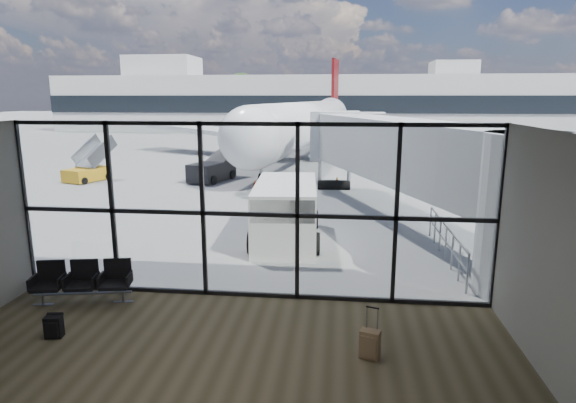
% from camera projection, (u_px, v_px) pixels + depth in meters
% --- Properties ---
extents(ground, '(220.00, 220.00, 0.00)m').
position_uv_depth(ground, '(320.00, 145.00, 51.34)').
color(ground, slate).
rests_on(ground, ground).
extents(lounge_shell, '(12.02, 8.01, 4.51)m').
position_uv_depth(lounge_shell, '(190.00, 261.00, 7.27)').
color(lounge_shell, brown).
rests_on(lounge_shell, ground).
extents(glass_curtain_wall, '(12.10, 0.12, 4.50)m').
position_uv_depth(glass_curtain_wall, '(250.00, 212.00, 12.02)').
color(glass_curtain_wall, white).
rests_on(glass_curtain_wall, ground).
extents(jet_bridge, '(8.00, 16.50, 4.33)m').
position_uv_depth(jet_bridge, '(411.00, 159.00, 18.25)').
color(jet_bridge, '#A8ABAD').
rests_on(jet_bridge, ground).
extents(apron_railing, '(0.06, 5.46, 1.11)m').
position_uv_depth(apron_railing, '(446.00, 238.00, 15.15)').
color(apron_railing, gray).
rests_on(apron_railing, ground).
extents(far_terminal, '(80.00, 12.20, 11.00)m').
position_uv_depth(far_terminal, '(323.00, 102.00, 71.83)').
color(far_terminal, '#A8A8A4').
rests_on(far_terminal, ground).
extents(tree_0, '(4.95, 4.95, 7.12)m').
position_uv_depth(tree_0, '(77.00, 99.00, 86.22)').
color(tree_0, '#382619').
rests_on(tree_0, ground).
extents(tree_1, '(5.61, 5.61, 8.07)m').
position_uv_depth(tree_1, '(109.00, 95.00, 85.45)').
color(tree_1, '#382619').
rests_on(tree_1, ground).
extents(tree_2, '(6.27, 6.27, 9.03)m').
position_uv_depth(tree_2, '(141.00, 92.00, 84.67)').
color(tree_2, '#382619').
rests_on(tree_2, ground).
extents(tree_3, '(4.95, 4.95, 7.12)m').
position_uv_depth(tree_3, '(174.00, 99.00, 84.30)').
color(tree_3, '#382619').
rests_on(tree_3, ground).
extents(tree_4, '(5.61, 5.61, 8.07)m').
position_uv_depth(tree_4, '(208.00, 95.00, 83.52)').
color(tree_4, '#382619').
rests_on(tree_4, ground).
extents(tree_5, '(6.27, 6.27, 9.03)m').
position_uv_depth(tree_5, '(242.00, 92.00, 82.75)').
color(tree_5, '#382619').
rests_on(tree_5, ground).
extents(seating_row, '(2.39, 1.10, 1.06)m').
position_uv_depth(seating_row, '(83.00, 280.00, 12.07)').
color(seating_row, gray).
rests_on(seating_row, ground).
extents(backpack, '(0.38, 0.36, 0.53)m').
position_uv_depth(backpack, '(54.00, 327.00, 10.30)').
color(backpack, black).
rests_on(backpack, ground).
extents(suitcase, '(0.44, 0.37, 1.05)m').
position_uv_depth(suitcase, '(370.00, 344.00, 9.46)').
color(suitcase, '#8C6F4E').
rests_on(suitcase, ground).
extents(airliner, '(30.73, 35.76, 9.24)m').
position_uv_depth(airliner, '(308.00, 124.00, 40.85)').
color(airliner, silver).
rests_on(airliner, ground).
extents(service_van, '(2.63, 4.97, 2.10)m').
position_uv_depth(service_van, '(286.00, 212.00, 17.04)').
color(service_van, silver).
rests_on(service_van, ground).
extents(belt_loader, '(2.69, 4.58, 2.00)m').
position_uv_depth(belt_loader, '(213.00, 170.00, 29.52)').
color(belt_loader, black).
rests_on(belt_loader, ground).
extents(mobile_stairs, '(2.36, 3.40, 2.19)m').
position_uv_depth(mobile_stairs, '(88.00, 172.00, 29.51)').
color(mobile_stairs, '#BB8516').
rests_on(mobile_stairs, ground).
extents(traffic_cone_a, '(0.36, 0.36, 0.51)m').
position_uv_depth(traffic_cone_a, '(255.00, 185.00, 26.94)').
color(traffic_cone_a, red).
rests_on(traffic_cone_a, ground).
extents(traffic_cone_b, '(0.47, 0.47, 0.67)m').
position_uv_depth(traffic_cone_b, '(299.00, 194.00, 23.95)').
color(traffic_cone_b, '#FF3D0D').
rests_on(traffic_cone_b, ground).
extents(traffic_cone_c, '(0.42, 0.42, 0.60)m').
position_uv_depth(traffic_cone_c, '(337.00, 182.00, 27.59)').
color(traffic_cone_c, '#D06A0A').
rests_on(traffic_cone_c, ground).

